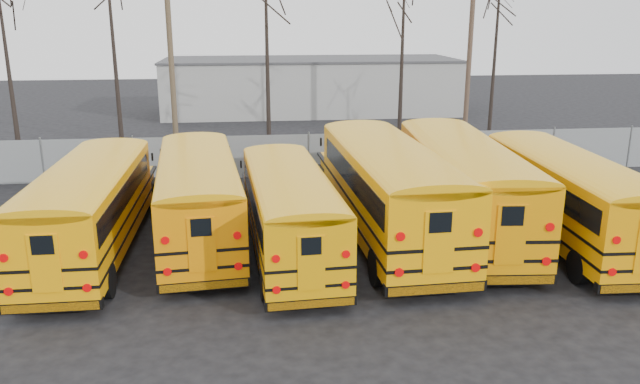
{
  "coord_description": "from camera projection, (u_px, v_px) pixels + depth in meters",
  "views": [
    {
      "loc": [
        -2.66,
        -16.46,
        7.35
      ],
      "look_at": [
        -0.41,
        3.58,
        1.6
      ],
      "focal_mm": 35.0,
      "sensor_mm": 36.0,
      "label": 1
    }
  ],
  "objects": [
    {
      "name": "ground",
      "position": [
        348.0,
        278.0,
        18.03
      ],
      "size": [
        120.0,
        120.0,
        0.0
      ],
      "primitive_type": "plane",
      "color": "black",
      "rests_on": "ground"
    },
    {
      "name": "fence",
      "position": [
        309.0,
        155.0,
        29.22
      ],
      "size": [
        40.0,
        0.04,
        2.0
      ],
      "primitive_type": "cube",
      "color": "gray",
      "rests_on": "ground"
    },
    {
      "name": "distant_building",
      "position": [
        310.0,
        86.0,
        48.28
      ],
      "size": [
        22.0,
        8.0,
        4.0
      ],
      "primitive_type": "cube",
      "color": "#9B9A96",
      "rests_on": "ground"
    },
    {
      "name": "bus_a",
      "position": [
        91.0,
        201.0,
        19.45
      ],
      "size": [
        2.51,
        10.71,
        2.99
      ],
      "rotation": [
        0.0,
        0.0,
        0.01
      ],
      "color": "black",
      "rests_on": "ground"
    },
    {
      "name": "bus_b",
      "position": [
        198.0,
        190.0,
        20.61
      ],
      "size": [
        3.45,
        10.87,
        2.99
      ],
      "rotation": [
        0.0,
        0.0,
        0.09
      ],
      "color": "black",
      "rests_on": "ground"
    },
    {
      "name": "bus_c",
      "position": [
        288.0,
        204.0,
        19.42
      ],
      "size": [
        2.94,
        10.2,
        2.82
      ],
      "rotation": [
        0.0,
        0.0,
        0.06
      ],
      "color": "black",
      "rests_on": "ground"
    },
    {
      "name": "bus_d",
      "position": [
        386.0,
        182.0,
        20.82
      ],
      "size": [
        3.24,
        12.06,
        3.34
      ],
      "rotation": [
        0.0,
        0.0,
        0.04
      ],
      "color": "black",
      "rests_on": "ground"
    },
    {
      "name": "bus_e",
      "position": [
        461.0,
        178.0,
        21.4
      ],
      "size": [
        3.65,
        12.05,
        3.32
      ],
      "rotation": [
        0.0,
        0.0,
        -0.08
      ],
      "color": "black",
      "rests_on": "ground"
    },
    {
      "name": "bus_f",
      "position": [
        566.0,
        190.0,
        20.59
      ],
      "size": [
        2.88,
        10.92,
        3.03
      ],
      "rotation": [
        0.0,
        0.0,
        -0.04
      ],
      "color": "black",
      "rests_on": "ground"
    },
    {
      "name": "utility_pole_left",
      "position": [
        171.0,
        65.0,
        32.65
      ],
      "size": [
        1.67,
        0.29,
        9.37
      ],
      "rotation": [
        0.0,
        0.0,
        -0.09
      ],
      "color": "brown",
      "rests_on": "ground"
    },
    {
      "name": "utility_pole_right",
      "position": [
        469.0,
        58.0,
        37.21
      ],
      "size": [
        1.66,
        0.54,
        9.45
      ],
      "rotation": [
        0.0,
        0.0,
        -0.25
      ],
      "color": "brown",
      "rests_on": "ground"
    },
    {
      "name": "tree_1",
      "position": [
        8.0,
        69.0,
        29.22
      ],
      "size": [
        0.26,
        0.26,
        9.76
      ],
      "primitive_type": "cone",
      "color": "black",
      "rests_on": "ground"
    },
    {
      "name": "tree_2",
      "position": [
        113.0,
        38.0,
        32.02
      ],
      "size": [
        0.26,
        0.26,
        12.36
      ],
      "primitive_type": "cone",
      "color": "black",
      "rests_on": "ground"
    },
    {
      "name": "tree_3",
      "position": [
        267.0,
        38.0,
        31.28
      ],
      "size": [
        0.26,
        0.26,
        12.42
      ],
      "primitive_type": "cone",
      "color": "black",
      "rests_on": "ground"
    },
    {
      "name": "tree_4",
      "position": [
        402.0,
        52.0,
        32.63
      ],
      "size": [
        0.26,
        0.26,
        10.89
      ],
      "primitive_type": "cone",
      "color": "black",
      "rests_on": "ground"
    },
    {
      "name": "tree_5",
      "position": [
        496.0,
        40.0,
        33.62
      ],
      "size": [
        0.26,
        0.26,
        12.07
      ],
      "primitive_type": "cone",
      "color": "black",
      "rests_on": "ground"
    }
  ]
}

